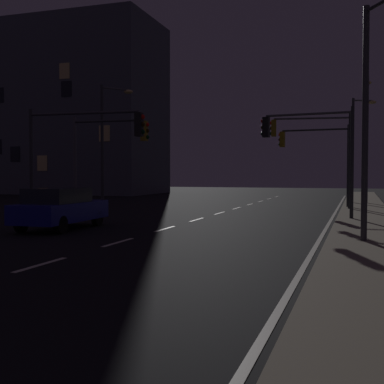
{
  "coord_description": "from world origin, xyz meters",
  "views": [
    {
      "loc": [
        6.96,
        -1.05,
        2.12
      ],
      "look_at": [
        -1.86,
        25.98,
        1.07
      ],
      "focal_mm": 47.66,
      "sensor_mm": 36.0,
      "label": 1
    }
  ],
  "objects_px": {
    "traffic_light_far_right": "(315,149)",
    "street_lamp_median": "(356,140)",
    "traffic_light_mid_left": "(309,140)",
    "traffic_light_far_left": "(314,141)",
    "traffic_light_mid_right": "(108,145)",
    "street_lamp_across_street": "(367,129)",
    "street_lamp_far_end": "(372,97)",
    "street_lamp_corner": "(107,135)",
    "traffic_light_near_right": "(82,140)",
    "building_distant": "(60,110)",
    "car": "(60,208)"
  },
  "relations": [
    {
      "from": "car",
      "to": "street_lamp_across_street",
      "type": "xyz_separation_m",
      "value": [
        11.26,
        19.38,
        4.27
      ]
    },
    {
      "from": "traffic_light_mid_right",
      "to": "traffic_light_far_right",
      "type": "bearing_deg",
      "value": 44.85
    },
    {
      "from": "traffic_light_mid_right",
      "to": "street_lamp_far_end",
      "type": "bearing_deg",
      "value": -30.07
    },
    {
      "from": "traffic_light_near_right",
      "to": "street_lamp_across_street",
      "type": "height_order",
      "value": "street_lamp_across_street"
    },
    {
      "from": "traffic_light_mid_right",
      "to": "street_lamp_across_street",
      "type": "distance_m",
      "value": 18.41
    },
    {
      "from": "traffic_light_far_right",
      "to": "street_lamp_far_end",
      "type": "bearing_deg",
      "value": -80.07
    },
    {
      "from": "car",
      "to": "traffic_light_far_right",
      "type": "xyz_separation_m",
      "value": [
        8.25,
        14.85,
        2.76
      ]
    },
    {
      "from": "traffic_light_mid_right",
      "to": "traffic_light_far_right",
      "type": "height_order",
      "value": "traffic_light_far_right"
    },
    {
      "from": "traffic_light_near_right",
      "to": "street_lamp_far_end",
      "type": "height_order",
      "value": "street_lamp_far_end"
    },
    {
      "from": "street_lamp_far_end",
      "to": "street_lamp_corner",
      "type": "bearing_deg",
      "value": 141.94
    },
    {
      "from": "street_lamp_across_street",
      "to": "street_lamp_corner",
      "type": "relative_size",
      "value": 1.17
    },
    {
      "from": "traffic_light_mid_left",
      "to": "traffic_light_far_right",
      "type": "bearing_deg",
      "value": 92.39
    },
    {
      "from": "street_lamp_far_end",
      "to": "traffic_light_mid_left",
      "type": "bearing_deg",
      "value": 106.93
    },
    {
      "from": "street_lamp_corner",
      "to": "building_distant",
      "type": "distance_m",
      "value": 27.34
    },
    {
      "from": "traffic_light_near_right",
      "to": "street_lamp_across_street",
      "type": "xyz_separation_m",
      "value": [
        11.44,
        17.44,
        1.6
      ]
    },
    {
      "from": "traffic_light_far_left",
      "to": "traffic_light_near_right",
      "type": "bearing_deg",
      "value": -128.02
    },
    {
      "from": "street_lamp_across_street",
      "to": "traffic_light_near_right",
      "type": "bearing_deg",
      "value": -123.27
    },
    {
      "from": "traffic_light_far_right",
      "to": "street_lamp_median",
      "type": "distance_m",
      "value": 5.25
    },
    {
      "from": "street_lamp_far_end",
      "to": "street_lamp_corner",
      "type": "height_order",
      "value": "street_lamp_corner"
    },
    {
      "from": "traffic_light_far_left",
      "to": "street_lamp_across_street",
      "type": "height_order",
      "value": "street_lamp_across_street"
    },
    {
      "from": "building_distant",
      "to": "street_lamp_median",
      "type": "bearing_deg",
      "value": -20.83
    },
    {
      "from": "traffic_light_far_right",
      "to": "street_lamp_far_end",
      "type": "height_order",
      "value": "street_lamp_far_end"
    },
    {
      "from": "traffic_light_far_left",
      "to": "street_lamp_corner",
      "type": "height_order",
      "value": "street_lamp_corner"
    },
    {
      "from": "traffic_light_far_left",
      "to": "traffic_light_far_right",
      "type": "height_order",
      "value": "traffic_light_far_left"
    },
    {
      "from": "street_lamp_far_end",
      "to": "street_lamp_corner",
      "type": "xyz_separation_m",
      "value": [
        -14.22,
        11.13,
        0.04
      ]
    },
    {
      "from": "traffic_light_near_right",
      "to": "street_lamp_corner",
      "type": "height_order",
      "value": "street_lamp_corner"
    },
    {
      "from": "traffic_light_near_right",
      "to": "traffic_light_mid_left",
      "type": "relative_size",
      "value": 1.06
    },
    {
      "from": "street_lamp_across_street",
      "to": "street_lamp_median",
      "type": "height_order",
      "value": "street_lamp_across_street"
    },
    {
      "from": "car",
      "to": "traffic_light_mid_left",
      "type": "xyz_separation_m",
      "value": [
        8.58,
        6.91,
        2.81
      ]
    },
    {
      "from": "car",
      "to": "street_lamp_across_street",
      "type": "bearing_deg",
      "value": 59.86
    },
    {
      "from": "traffic_light_mid_right",
      "to": "street_lamp_across_street",
      "type": "relative_size",
      "value": 0.58
    },
    {
      "from": "traffic_light_mid_left",
      "to": "traffic_light_far_left",
      "type": "bearing_deg",
      "value": 92.55
    },
    {
      "from": "traffic_light_mid_left",
      "to": "street_lamp_median",
      "type": "height_order",
      "value": "street_lamp_median"
    },
    {
      "from": "street_lamp_across_street",
      "to": "street_lamp_far_end",
      "type": "height_order",
      "value": "street_lamp_across_street"
    },
    {
      "from": "traffic_light_mid_right",
      "to": "car",
      "type": "bearing_deg",
      "value": -80.52
    },
    {
      "from": "street_lamp_median",
      "to": "building_distant",
      "type": "bearing_deg",
      "value": 159.17
    },
    {
      "from": "traffic_light_mid_right",
      "to": "street_lamp_median",
      "type": "bearing_deg",
      "value": 50.11
    },
    {
      "from": "traffic_light_far_right",
      "to": "street_lamp_corner",
      "type": "relative_size",
      "value": 0.67
    },
    {
      "from": "traffic_light_far_left",
      "to": "traffic_light_mid_right",
      "type": "distance_m",
      "value": 11.71
    },
    {
      "from": "traffic_light_near_right",
      "to": "street_lamp_median",
      "type": "bearing_deg",
      "value": 58.46
    },
    {
      "from": "building_distant",
      "to": "car",
      "type": "bearing_deg",
      "value": -57.47
    },
    {
      "from": "traffic_light_far_right",
      "to": "street_lamp_far_end",
      "type": "relative_size",
      "value": 0.71
    },
    {
      "from": "traffic_light_near_right",
      "to": "street_lamp_far_end",
      "type": "distance_m",
      "value": 11.74
    },
    {
      "from": "street_lamp_far_end",
      "to": "street_lamp_corner",
      "type": "distance_m",
      "value": 18.05
    },
    {
      "from": "traffic_light_near_right",
      "to": "building_distant",
      "type": "relative_size",
      "value": 0.24
    },
    {
      "from": "street_lamp_median",
      "to": "traffic_light_mid_right",
      "type": "bearing_deg",
      "value": -129.89
    },
    {
      "from": "traffic_light_mid_right",
      "to": "street_lamp_far_end",
      "type": "relative_size",
      "value": 0.72
    },
    {
      "from": "car",
      "to": "building_distant",
      "type": "xyz_separation_m",
      "value": [
        -19.81,
        31.05,
        8.06
      ]
    },
    {
      "from": "traffic_light_far_right",
      "to": "street_lamp_median",
      "type": "relative_size",
      "value": 0.69
    },
    {
      "from": "traffic_light_mid_right",
      "to": "building_distant",
      "type": "bearing_deg",
      "value": 126.64
    }
  ]
}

